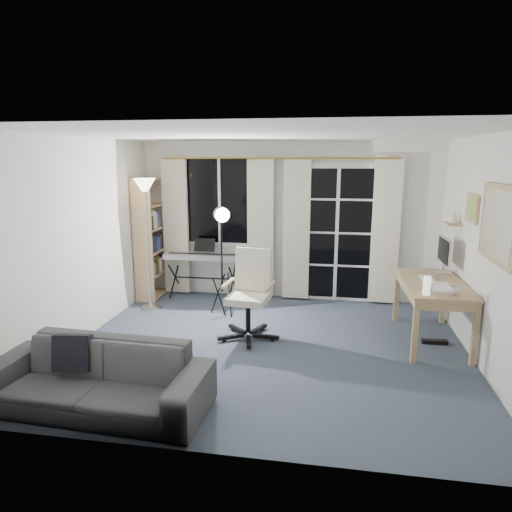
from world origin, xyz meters
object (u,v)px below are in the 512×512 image
Objects in this scene: studio_light at (222,227)px; sofa at (95,367)px; bookshelf at (151,240)px; torchiere_lamp at (146,205)px; mug at (454,289)px; office_chair at (251,285)px; desk at (433,289)px; monitor at (445,252)px; keyboard_piano at (203,257)px.

studio_light is 2.68m from sofa.
torchiere_lamp reaches higher than bookshelf.
torchiere_lamp reaches higher than sofa.
studio_light is 2.93m from mug.
desk is at bearing 10.96° from office_chair.
desk is at bearing -114.99° from monitor.
office_chair reaches higher than desk.
desk is at bearing 101.31° from mug.
desk is (2.65, -0.40, -0.61)m from studio_light.
bookshelf is at bearing 175.37° from keyboard_piano.
torchiere_lamp is 4.00m from monitor.
torchiere_lamp is at bearing 105.42° from sofa.
mug is at bearing -15.36° from torchiere_lamp.
mug reaches higher than desk.
studio_light reaches higher than sofa.
torchiere_lamp is 1.21× the size of studio_light.
monitor reaches higher than office_chair.
torchiere_lamp is at bearing -72.08° from bookshelf.
mug is (4.10, -1.71, -0.10)m from bookshelf.
desk is at bearing -18.30° from bookshelf.
keyboard_piano is at bearing -4.48° from bookshelf.
keyboard_piano is 0.78× the size of studio_light.
desk is 0.61m from monitor.
sofa is at bearing -77.20° from torchiere_lamp.
mug is (2.75, -0.90, -0.46)m from studio_light.
torchiere_lamp is 3.56× the size of monitor.
sofa is (-3.37, -2.53, -0.62)m from monitor.
bookshelf is 1.55× the size of keyboard_piano.
keyboard_piano reaches higher than sofa.
mug is at bearing -24.10° from bookshelf.
torchiere_lamp is 1.99m from office_chair.
desk is at bearing -21.98° from keyboard_piano.
keyboard_piano is at bearing 158.20° from desk.
keyboard_piano is 1.08m from studio_light.
mug is 3.66m from sofa.
mug is (3.87, -1.06, -0.72)m from torchiere_lamp.
torchiere_lamp is 1.56× the size of keyboard_piano.
monitor reaches higher than keyboard_piano.
monitor is 4.40× the size of mug.
office_chair is 2.05× the size of monitor.
keyboard_piano is 3.65m from mug.
sofa is (-0.03, -3.25, -0.28)m from keyboard_piano.
bookshelf is at bearing 106.75° from sofa.
monitor is at bearing 65.01° from desk.
studio_light is at bearing 179.54° from monitor.
torchiere_lamp is 1.17m from studio_light.
monitor is at bearing 21.20° from office_chair.
office_chair is at bearing -55.22° from keyboard_piano.
office_chair is at bearing -72.79° from studio_light.
desk is 11.52× the size of mug.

